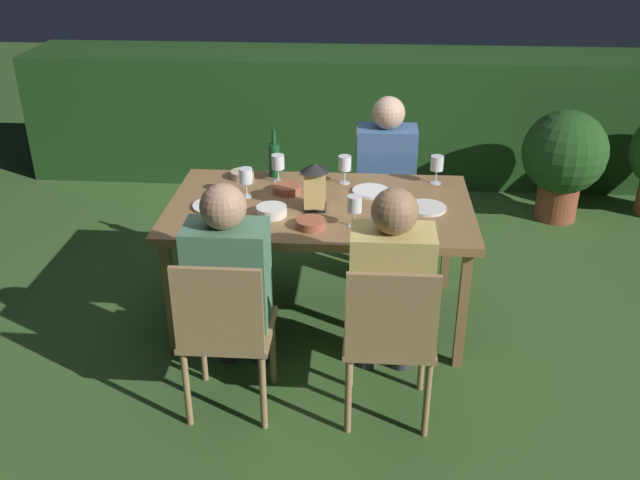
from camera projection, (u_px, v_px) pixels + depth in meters
name	position (u px, v px, depth m)	size (l,w,h in m)	color
ground_plane	(320.00, 317.00, 4.19)	(16.00, 16.00, 0.00)	#385B28
dining_table	(320.00, 213.00, 3.88)	(1.68, 0.97, 0.74)	olive
chair_side_left_a	(225.00, 329.00, 3.21)	(0.42, 0.40, 0.87)	#9E7A51
person_in_green	(231.00, 279.00, 3.32)	(0.38, 0.47, 1.15)	#4C7A5B
chair_side_right_b	(384.00, 188.00, 4.73)	(0.42, 0.40, 0.87)	#9E7A51
person_in_blue	(386.00, 178.00, 4.49)	(0.38, 0.47, 1.15)	#426699
chair_side_left_b	(390.00, 335.00, 3.17)	(0.42, 0.40, 0.87)	#9E7A51
person_in_mustard	(390.00, 285.00, 3.27)	(0.38, 0.47, 1.15)	tan
lantern_centerpiece	(315.00, 183.00, 3.74)	(0.15, 0.15, 0.27)	black
green_bottle_on_table	(274.00, 159.00, 4.19)	(0.07, 0.07, 0.29)	#144723
wine_glass_a	(437.00, 165.00, 4.08)	(0.08, 0.08, 0.17)	silver
wine_glass_b	(246.00, 177.00, 3.90)	(0.08, 0.08, 0.17)	silver
wine_glass_c	(345.00, 164.00, 4.08)	(0.08, 0.08, 0.17)	silver
wine_glass_d	(355.00, 206.00, 3.55)	(0.08, 0.08, 0.17)	silver
wine_glass_e	(278.00, 163.00, 4.10)	(0.08, 0.08, 0.17)	silver
plate_a	(371.00, 191.00, 4.01)	(0.21, 0.21, 0.01)	white
plate_b	(215.00, 205.00, 3.82)	(0.25, 0.25, 0.01)	white
plate_c	(426.00, 208.00, 3.80)	(0.22, 0.22, 0.01)	silver
bowl_olives	(311.00, 223.00, 3.58)	(0.15, 0.15, 0.04)	#9E5138
bowl_bread	(272.00, 211.00, 3.71)	(0.16, 0.16, 0.05)	silver
bowl_salad	(242.00, 174.00, 4.20)	(0.14, 0.14, 0.04)	#BCAD8E
bowl_dip	(287.00, 188.00, 4.00)	(0.16, 0.16, 0.04)	#9E5138
hedge_backdrop	(339.00, 114.00, 6.10)	(5.31, 0.76, 1.07)	#1E4219
potted_plant_by_hedge	(564.00, 157.00, 5.23)	(0.63, 0.63, 0.85)	brown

